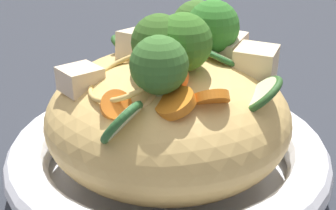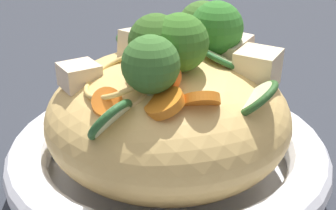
% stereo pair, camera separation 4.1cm
% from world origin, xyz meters
% --- Properties ---
extents(ground_plane, '(3.00, 3.00, 0.00)m').
position_xyz_m(ground_plane, '(0.00, 0.00, 0.00)').
color(ground_plane, '#282B33').
extents(serving_bowl, '(0.29, 0.29, 0.05)m').
position_xyz_m(serving_bowl, '(0.00, 0.00, 0.03)').
color(serving_bowl, white).
rests_on(serving_bowl, ground_plane).
extents(noodle_heap, '(0.22, 0.22, 0.12)m').
position_xyz_m(noodle_heap, '(-0.00, -0.00, 0.07)').
color(noodle_heap, tan).
rests_on(noodle_heap, serving_bowl).
extents(broccoli_florets, '(0.09, 0.16, 0.06)m').
position_xyz_m(broccoli_florets, '(0.01, 0.00, 0.15)').
color(broccoli_florets, '#8DB876').
rests_on(broccoli_florets, serving_bowl).
extents(carrot_coins, '(0.16, 0.15, 0.04)m').
position_xyz_m(carrot_coins, '(0.01, -0.04, 0.12)').
color(carrot_coins, orange).
rests_on(carrot_coins, serving_bowl).
extents(zucchini_slices, '(0.18, 0.16, 0.05)m').
position_xyz_m(zucchini_slices, '(0.02, -0.01, 0.12)').
color(zucchini_slices, beige).
rests_on(zucchini_slices, serving_bowl).
extents(chicken_chunks, '(0.15, 0.15, 0.04)m').
position_xyz_m(chicken_chunks, '(0.01, 0.02, 0.12)').
color(chicken_chunks, beige).
rests_on(chicken_chunks, serving_bowl).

